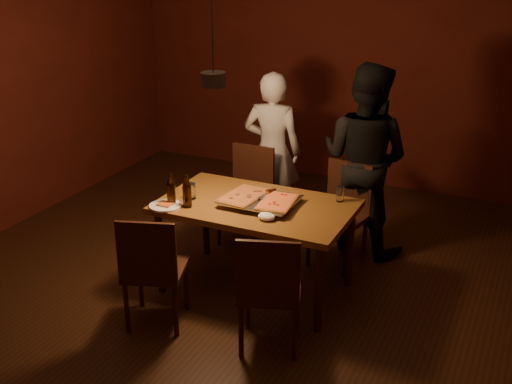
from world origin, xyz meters
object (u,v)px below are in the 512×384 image
at_px(chair_near_left, 152,262).
at_px(diner_dark, 365,159).
at_px(chair_far_left, 249,185).
at_px(diner_white, 272,151).
at_px(plate_slice, 165,206).
at_px(chair_far_right, 343,204).
at_px(beer_bottle_b, 187,191).
at_px(beer_bottle_a, 171,189).
at_px(pendant_lamp, 213,78).
at_px(pizza_tray, 260,202).
at_px(dining_table, 256,213).
at_px(chair_near_right, 269,283).

relative_size(chair_near_left, diner_dark, 0.31).
xyz_separation_m(chair_far_left, diner_dark, (1.02, 0.27, 0.32)).
bearing_deg(diner_white, plate_slice, 72.90).
height_order(chair_near_left, diner_white, diner_white).
xyz_separation_m(chair_far_right, beer_bottle_b, (-0.93, -1.05, 0.34)).
height_order(chair_far_left, beer_bottle_b, beer_bottle_b).
height_order(beer_bottle_a, pendant_lamp, pendant_lamp).
height_order(plate_slice, pendant_lamp, pendant_lamp).
relative_size(chair_far_left, chair_far_right, 1.00).
bearing_deg(beer_bottle_b, chair_far_left, 90.96).
relative_size(pizza_tray, beer_bottle_b, 2.10).
distance_m(chair_near_left, plate_slice, 0.56).
bearing_deg(diner_dark, dining_table, 75.50).
height_order(chair_near_right, beer_bottle_a, beer_bottle_a).
bearing_deg(dining_table, chair_far_right, 58.50).
bearing_deg(pendant_lamp, diner_white, 96.81).
height_order(beer_bottle_a, beer_bottle_b, beer_bottle_b).
bearing_deg(chair_far_right, beer_bottle_a, 54.71).
height_order(chair_far_right, chair_near_left, same).
distance_m(beer_bottle_a, diner_white, 1.54).
distance_m(dining_table, plate_slice, 0.71).
distance_m(chair_near_right, beer_bottle_b, 1.06).
bearing_deg(chair_near_left, beer_bottle_a, 88.04).
distance_m(beer_bottle_a, diner_dark, 1.80).
bearing_deg(diner_dark, beer_bottle_b, 65.96).
distance_m(chair_near_right, plate_slice, 1.15).
relative_size(plate_slice, pendant_lamp, 0.23).
distance_m(chair_far_left, chair_near_right, 1.83).
distance_m(chair_near_left, beer_bottle_b, 0.65).
distance_m(dining_table, beer_bottle_b, 0.57).
distance_m(chair_near_right, diner_white, 2.16).
relative_size(chair_near_right, pizza_tray, 0.97).
bearing_deg(plate_slice, chair_far_left, 83.36).
distance_m(dining_table, chair_far_left, 0.98).
distance_m(dining_table, pizza_tray, 0.11).
bearing_deg(chair_near_left, dining_table, 44.00).
bearing_deg(chair_far_left, chair_far_right, 175.77).
bearing_deg(chair_far_right, diner_dark, -92.51).
relative_size(chair_near_right, beer_bottle_b, 2.04).
height_order(chair_near_left, pendant_lamp, pendant_lamp).
height_order(beer_bottle_b, diner_dark, diner_dark).
relative_size(plate_slice, diner_white, 0.16).
bearing_deg(pizza_tray, diner_white, 113.53).
bearing_deg(chair_far_right, dining_table, 68.34).
bearing_deg(diner_white, diner_dark, 162.78).
relative_size(chair_near_right, pendant_lamp, 0.48).
bearing_deg(chair_far_right, chair_near_right, 98.74).
relative_size(beer_bottle_b, diner_dark, 0.15).
bearing_deg(diner_white, dining_table, 98.47).
xyz_separation_m(chair_near_left, pizza_tray, (0.47, 0.82, 0.24)).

